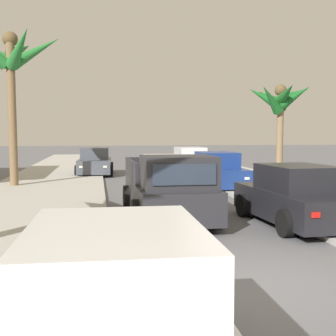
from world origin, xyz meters
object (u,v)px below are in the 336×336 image
at_px(pickup_truck, 169,191).
at_px(car_right_near, 95,162).
at_px(car_right_mid, 116,316).
at_px(palm_tree_right_mid, 13,61).
at_px(palm_tree_right_fore, 280,101).
at_px(car_left_mid, 217,171).
at_px(car_left_far, 190,161).
at_px(car_left_near, 296,197).

bearing_deg(pickup_truck, car_right_near, 98.53).
bearing_deg(car_right_mid, palm_tree_right_mid, 102.79).
relative_size(car_right_near, palm_tree_right_mid, 0.65).
xyz_separation_m(palm_tree_right_fore, palm_tree_right_mid, (-12.78, -2.34, 1.34)).
bearing_deg(palm_tree_right_mid, car_left_mid, -7.73).
relative_size(car_right_near, car_left_far, 1.00).
bearing_deg(car_left_mid, car_left_far, 87.90).
bearing_deg(palm_tree_right_mid, palm_tree_right_fore, 10.38).
distance_m(car_right_near, car_left_far, 5.48).
xyz_separation_m(pickup_truck, car_right_mid, (-1.75, -8.09, -0.07)).
bearing_deg(car_right_mid, car_left_mid, 71.60).
bearing_deg(car_right_mid, pickup_truck, 77.77).
distance_m(car_left_near, palm_tree_right_fore, 12.64).
xyz_separation_m(car_left_near, palm_tree_right_mid, (-8.47, 9.07, 4.65)).
bearing_deg(car_right_near, palm_tree_right_fore, -20.43).
bearing_deg(car_right_near, pickup_truck, -81.47).
bearing_deg(palm_tree_right_fore, car_right_near, 159.57).
distance_m(pickup_truck, car_left_near, 3.33).
height_order(car_left_near, car_right_near, same).
bearing_deg(car_left_mid, car_right_mid, -108.40).
xyz_separation_m(pickup_truck, palm_tree_right_fore, (7.41, 10.19, 3.24)).
relative_size(car_left_near, car_left_far, 1.01).
height_order(car_left_mid, car_right_mid, same).
distance_m(car_left_near, car_right_mid, 8.41).
bearing_deg(car_right_mid, palm_tree_right_fore, 63.39).
bearing_deg(car_right_near, palm_tree_right_mid, -119.46).
bearing_deg(car_left_far, car_right_near, -179.43).
distance_m(pickup_truck, car_right_mid, 8.27).
distance_m(car_left_near, car_left_far, 15.00).
bearing_deg(pickup_truck, palm_tree_right_mid, 124.37).
relative_size(car_left_far, palm_tree_right_fore, 0.87).
bearing_deg(car_left_far, car_left_near, -91.23).
bearing_deg(car_left_near, palm_tree_right_fore, 69.35).
distance_m(pickup_truck, car_right_near, 13.87).
height_order(car_left_mid, car_left_far, same).
relative_size(car_right_mid, car_left_far, 1.00).
relative_size(car_left_near, car_right_mid, 1.01).
relative_size(car_left_mid, palm_tree_right_fore, 0.87).
distance_m(car_right_mid, palm_tree_right_mid, 16.99).
height_order(pickup_truck, car_left_mid, pickup_truck).
bearing_deg(car_left_mid, palm_tree_right_mid, 172.27).
bearing_deg(pickup_truck, car_left_far, 76.04).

